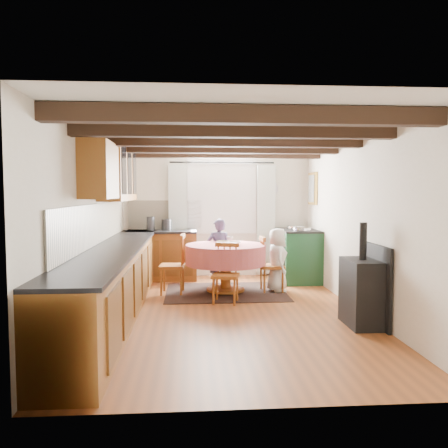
{
  "coord_description": "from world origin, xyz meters",
  "views": [
    {
      "loc": [
        -0.5,
        -6.02,
        1.63
      ],
      "look_at": [
        0.0,
        0.8,
        1.15
      ],
      "focal_mm": 36.27,
      "sensor_mm": 36.0,
      "label": 1
    }
  ],
  "objects": [
    {
      "name": "splash_left",
      "position": [
        -1.78,
        0.3,
        1.2
      ],
      "size": [
        0.02,
        4.5,
        0.55
      ],
      "primitive_type": "cube",
      "color": "beige",
      "rests_on": "wall_left"
    },
    {
      "name": "worktop_left",
      "position": [
        -1.48,
        0.0,
        0.9
      ],
      "size": [
        0.64,
        5.3,
        0.04
      ],
      "primitive_type": "cube",
      "color": "black",
      "rests_on": "base_cabinet_left"
    },
    {
      "name": "curtain_rod",
      "position": [
        0.1,
        2.65,
        2.2
      ],
      "size": [
        2.0,
        0.03,
        0.03
      ],
      "primitive_type": "cylinder",
      "rotation": [
        0.0,
        1.57,
        0.0
      ],
      "color": "black",
      "rests_on": "wall_back"
    },
    {
      "name": "beam_b",
      "position": [
        0.0,
        -1.0,
        2.31
      ],
      "size": [
        3.6,
        0.16,
        0.16
      ],
      "primitive_type": "cube",
      "color": "black",
      "rests_on": "ceiling"
    },
    {
      "name": "wall_cabinet_glass",
      "position": [
        -1.63,
        1.2,
        1.95
      ],
      "size": [
        0.34,
        1.8,
        0.9
      ],
      "primitive_type": "cube",
      "color": "brown",
      "rests_on": "wall_left"
    },
    {
      "name": "canister_tall",
      "position": [
        -1.25,
        2.42,
        1.05
      ],
      "size": [
        0.15,
        0.15,
        0.26
      ],
      "primitive_type": "cylinder",
      "color": "#262628",
      "rests_on": "worktop_back"
    },
    {
      "name": "base_cabinet_back",
      "position": [
        -1.05,
        2.45,
        0.44
      ],
      "size": [
        1.3,
        0.6,
        0.88
      ],
      "primitive_type": "cube",
      "color": "brown",
      "rests_on": "floor"
    },
    {
      "name": "beam_a",
      "position": [
        0.0,
        -2.0,
        2.31
      ],
      "size": [
        3.6,
        0.16,
        0.16
      ],
      "primitive_type": "cube",
      "color": "black",
      "rests_on": "ceiling"
    },
    {
      "name": "worktop_back",
      "position": [
        -1.05,
        2.43,
        0.9
      ],
      "size": [
        1.3,
        0.64,
        0.04
      ],
      "primitive_type": "cube",
      "color": "black",
      "rests_on": "base_cabinet_back"
    },
    {
      "name": "wall_back",
      "position": [
        0.0,
        2.75,
        1.2
      ],
      "size": [
        3.6,
        0.0,
        2.4
      ],
      "primitive_type": "cube",
      "color": "silver",
      "rests_on": "ground"
    },
    {
      "name": "window_pane",
      "position": [
        0.1,
        2.74,
        1.6
      ],
      "size": [
        1.2,
        0.01,
        1.4
      ],
      "primitive_type": "cube",
      "color": "white",
      "rests_on": "wall_back"
    },
    {
      "name": "curtain_right",
      "position": [
        0.95,
        2.65,
        1.1
      ],
      "size": [
        0.35,
        0.1,
        2.1
      ],
      "primitive_type": "cube",
      "color": "silver",
      "rests_on": "wall_back"
    },
    {
      "name": "wall_left",
      "position": [
        -1.8,
        0.0,
        1.2
      ],
      "size": [
        0.0,
        5.5,
        2.4
      ],
      "primitive_type": "cube",
      "color": "silver",
      "rests_on": "ground"
    },
    {
      "name": "beam_e",
      "position": [
        0.0,
        2.0,
        2.31
      ],
      "size": [
        3.6,
        0.16,
        0.16
      ],
      "primitive_type": "cube",
      "color": "black",
      "rests_on": "ceiling"
    },
    {
      "name": "canister_wide",
      "position": [
        -0.96,
        2.48,
        1.02
      ],
      "size": [
        0.19,
        0.19,
        0.21
      ],
      "primitive_type": "cylinder",
      "color": "#262628",
      "rests_on": "worktop_back"
    },
    {
      "name": "wall_cabinet_solid",
      "position": [
        -1.63,
        -0.3,
        1.9
      ],
      "size": [
        0.34,
        0.9,
        0.7
      ],
      "primitive_type": "cube",
      "color": "brown",
      "rests_on": "wall_left"
    },
    {
      "name": "beam_d",
      "position": [
        0.0,
        1.0,
        2.31
      ],
      "size": [
        3.6,
        0.16,
        0.16
      ],
      "primitive_type": "cube",
      "color": "black",
      "rests_on": "ceiling"
    },
    {
      "name": "dining_table",
      "position": [
        0.06,
        1.24,
        0.39
      ],
      "size": [
        1.3,
        1.3,
        0.78
      ],
      "primitive_type": null,
      "color": "#B54F3A",
      "rests_on": "floor"
    },
    {
      "name": "wall_front",
      "position": [
        0.0,
        -2.75,
        1.2
      ],
      "size": [
        3.6,
        0.0,
        2.4
      ],
      "primitive_type": "cube",
      "color": "silver",
      "rests_on": "ground"
    },
    {
      "name": "splash_back",
      "position": [
        -1.0,
        2.73,
        1.2
      ],
      "size": [
        1.4,
        0.02,
        0.55
      ],
      "primitive_type": "cube",
      "color": "beige",
      "rests_on": "wall_back"
    },
    {
      "name": "beam_c",
      "position": [
        0.0,
        0.0,
        2.31
      ],
      "size": [
        3.6,
        0.16,
        0.16
      ],
      "primitive_type": "cube",
      "color": "black",
      "rests_on": "ceiling"
    },
    {
      "name": "wall_picture",
      "position": [
        1.77,
        2.3,
        1.7
      ],
      "size": [
        0.04,
        0.5,
        0.6
      ],
      "primitive_type": "cube",
      "color": "gold",
      "rests_on": "wall_right"
    },
    {
      "name": "chair_right",
      "position": [
        0.82,
        1.25,
        0.46
      ],
      "size": [
        0.42,
        0.4,
        0.91
      ],
      "primitive_type": null,
      "rotation": [
        0.0,
        0.0,
        1.59
      ],
      "color": "#9A471A",
      "rests_on": "floor"
    },
    {
      "name": "wall_plate",
      "position": [
        1.05,
        2.72,
        1.7
      ],
      "size": [
        0.3,
        0.02,
        0.3
      ],
      "primitive_type": "cylinder",
      "rotation": [
        1.57,
        0.0,
        0.0
      ],
      "color": "silver",
      "rests_on": "wall_back"
    },
    {
      "name": "child_right",
      "position": [
        0.91,
        1.25,
        0.52
      ],
      "size": [
        0.35,
        0.52,
        1.04
      ],
      "primitive_type": "imported",
      "rotation": [
        0.0,
        0.0,
        1.61
      ],
      "color": "silver",
      "rests_on": "floor"
    },
    {
      "name": "bowl_a",
      "position": [
        0.2,
        1.23,
        0.81
      ],
      "size": [
        0.24,
        0.24,
        0.05
      ],
      "primitive_type": "imported",
      "rotation": [
        0.0,
        0.0,
        3.02
      ],
      "color": "silver",
      "rests_on": "dining_table"
    },
    {
      "name": "rug",
      "position": [
        0.06,
        1.24,
        0.01
      ],
      "size": [
        1.93,
        1.5,
        0.01
      ],
      "primitive_type": "cube",
      "color": "black",
      "rests_on": "floor"
    },
    {
      "name": "wall_right",
      "position": [
        1.8,
        0.0,
        1.2
      ],
      "size": [
        0.0,
        5.5,
        2.4
      ],
      "primitive_type": "cube",
      "color": "silver",
      "rests_on": "ground"
    },
    {
      "name": "base_cabinet_left",
      "position": [
        -1.5,
        0.0,
        0.44
      ],
      "size": [
        0.6,
        5.3,
        0.88
      ],
      "primitive_type": "cube",
      "color": "brown",
      "rests_on": "floor"
    },
    {
      "name": "cup",
      "position": [
        0.15,
        1.53,
        0.83
      ],
      "size": [
        0.15,
        0.15,
        0.1
      ],
      "primitive_type": "imported",
      "rotation": [
        0.0,
        0.0,
        5.76
      ],
      "color": "silver",
      "rests_on": "dining_table"
    },
    {
      "name": "floor",
      "position": [
        0.0,
        0.0,
        0.0
      ],
      "size": [
        3.6,
        5.5,
        0.0
      ],
      "primitive_type": "cube",
      "color": "#974F24",
      "rests_on": "ground"
    },
    {
      "name": "chair_near",
      "position": [
        0.0,
        0.52,
        0.44
      ],
      "size": [
        0.46,
        0.47,
        0.88
      ],
      "primitive_type": null,
      "rotation": [
        0.0,
        0.0,
        -0.23
      ],
      "color": "#9A471A",
      "rests_on": "floor"
    },
    {
      "name": "aga_range",
      "position": [
        1.47,
        2.13,
        0.48
      ],
      "size": [
        0.68,
        1.05,
        0.97
      ],
      "primitive_type": null,
      "color": "#164022",
      "rests_on": "floor"
    },
    {
      "name": "window_frame",
      "position": [
        0.1,
        2.73,
        1.6
      ],
      "size": [
        1.34,
        0.03,
        1.54
      ],
      "primitive_type": "cube",
      "color": "white",
      "rests_on": "wall_back"
    },
    {
      "name": "child_far",
      "position": [
        -0.01,
        1.86,
        0.58
      ],
      "size": [
        0.44,
        0.3,
        1.17
      ],
      "primitive_type": "imported",
      "rotation": [
        0.0,
        0.0,
        3.18
      ],
      "color": "#393452",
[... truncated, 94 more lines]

